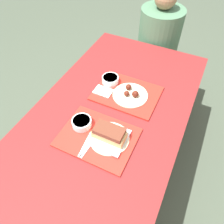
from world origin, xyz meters
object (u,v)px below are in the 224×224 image
wings_plate_far (130,94)px  tray_far (127,93)px  person_seated_across (160,33)px  tray_near (98,137)px  brisket_sandwich_plate (109,135)px  bowl_coleslaw_near (82,122)px  bowl_coleslaw_far (110,79)px

wings_plate_far → tray_far: bearing=159.8°
tray_far → person_seated_across: size_ratio=0.62×
tray_near → brisket_sandwich_plate: (0.07, 0.02, 0.04)m
tray_far → brisket_sandwich_plate: bearing=-81.3°
tray_near → bowl_coleslaw_near: bowl_coleslaw_near is taller
bowl_coleslaw_near → brisket_sandwich_plate: (0.19, -0.02, 0.01)m
bowl_coleslaw_near → person_seated_across: (0.09, 1.25, -0.04)m
person_seated_across → bowl_coleslaw_near: bearing=-94.1°
bowl_coleslaw_far → wings_plate_far: bearing=-18.7°
person_seated_across → brisket_sandwich_plate: bearing=-85.4°
tray_near → bowl_coleslaw_far: (-0.14, 0.45, 0.03)m
wings_plate_far → person_seated_across: person_seated_across is taller
person_seated_across → wings_plate_far: bearing=-85.2°
brisket_sandwich_plate → wings_plate_far: (-0.03, 0.38, -0.02)m
tray_near → brisket_sandwich_plate: 0.08m
person_seated_across → bowl_coleslaw_far: bearing=-97.2°
tray_near → person_seated_across: size_ratio=0.62×
bowl_coleslaw_near → tray_near: bearing=-15.3°
tray_far → bowl_coleslaw_far: (-0.15, 0.05, 0.03)m
tray_near → person_seated_across: bearing=91.5°
tray_far → person_seated_across: bearing=92.8°
tray_near → bowl_coleslaw_far: 0.48m
brisket_sandwich_plate → person_seated_across: 1.27m
brisket_sandwich_plate → wings_plate_far: 0.38m
bowl_coleslaw_near → brisket_sandwich_plate: size_ratio=0.51×
tray_far → brisket_sandwich_plate: 0.40m
tray_near → brisket_sandwich_plate: size_ratio=1.88×
bowl_coleslaw_far → wings_plate_far: (0.18, -0.06, -0.01)m
brisket_sandwich_plate → tray_far: bearing=98.7°
bowl_coleslaw_near → wings_plate_far: bearing=65.4°
person_seated_across → tray_near: bearing=-88.5°
tray_near → wings_plate_far: 0.40m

